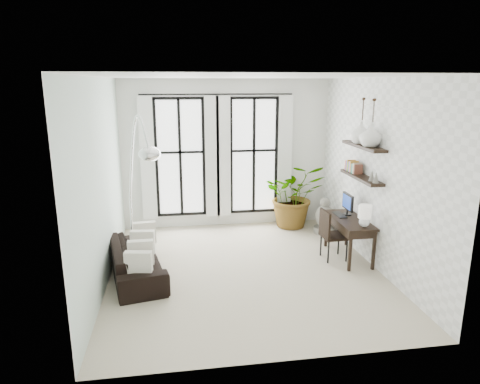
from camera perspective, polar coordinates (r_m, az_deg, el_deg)
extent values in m
plane|color=#BFB498|center=(7.42, 0.65, -10.39)|extent=(5.00, 5.00, 0.00)
plane|color=white|center=(6.74, 0.72, 15.15)|extent=(5.00, 5.00, 0.00)
plane|color=silver|center=(6.92, -18.04, 1.06)|extent=(0.00, 5.00, 5.00)
plane|color=white|center=(7.60, 17.68, 2.23)|extent=(0.00, 5.00, 5.00)
plane|color=white|center=(9.34, -1.82, 5.05)|extent=(4.50, 0.00, 4.50)
cube|color=white|center=(9.25, -7.98, 4.52)|extent=(1.00, 0.02, 2.50)
cube|color=white|center=(9.17, -12.23, 4.24)|extent=(0.30, 0.04, 2.60)
cube|color=white|center=(9.19, -3.71, 4.55)|extent=(0.30, 0.04, 2.60)
cube|color=white|center=(9.41, 1.84, 4.81)|extent=(1.00, 0.02, 2.50)
cube|color=white|center=(9.21, -2.22, 4.60)|extent=(0.30, 0.04, 2.60)
cube|color=white|center=(9.46, 6.02, 4.79)|extent=(0.30, 0.04, 2.60)
cylinder|color=black|center=(9.08, -3.08, 12.89)|extent=(3.20, 0.03, 0.03)
cube|color=black|center=(7.79, 15.85, 1.90)|extent=(0.25, 1.30, 0.05)
cube|color=black|center=(7.70, 16.13, 5.90)|extent=(0.25, 1.30, 0.05)
cube|color=orange|center=(8.26, 14.35, 3.50)|extent=(0.16, 0.03, 0.18)
cube|color=blue|center=(8.22, 14.47, 3.44)|extent=(0.16, 0.03, 0.18)
cube|color=orange|center=(8.18, 14.59, 3.38)|extent=(0.16, 0.03, 0.18)
cube|color=#2E8C36|center=(8.14, 14.72, 3.32)|extent=(0.16, 0.03, 0.18)
cube|color=#8653C1|center=(8.10, 14.84, 3.26)|extent=(0.16, 0.03, 0.18)
cube|color=gold|center=(8.06, 14.97, 3.20)|extent=(0.16, 0.03, 0.18)
cube|color=#555555|center=(8.02, 15.09, 3.13)|extent=(0.16, 0.03, 0.18)
cube|color=teal|center=(7.98, 15.22, 3.07)|extent=(0.16, 0.03, 0.18)
cube|color=#C3A88B|center=(7.94, 15.35, 3.01)|extent=(0.16, 0.04, 0.18)
cube|color=brown|center=(7.90, 15.48, 2.94)|extent=(0.16, 0.04, 0.18)
cone|color=gray|center=(7.42, 17.17, 2.11)|extent=(0.10, 0.10, 0.18)
cone|color=gray|center=(7.29, 17.68, 1.86)|extent=(0.10, 0.10, 0.18)
imported|color=black|center=(7.32, -13.65, -8.80)|extent=(1.11, 2.02, 0.56)
cube|color=silver|center=(6.58, -13.37, -9.38)|extent=(0.40, 0.12, 0.40)
cube|color=silver|center=(7.01, -13.09, -7.86)|extent=(0.40, 0.12, 0.40)
cube|color=silver|center=(7.44, -12.84, -6.52)|extent=(0.40, 0.12, 0.40)
cube|color=silver|center=(7.88, -12.61, -5.32)|extent=(0.40, 0.12, 0.40)
imported|color=#2D7228|center=(9.47, 7.19, -0.39)|extent=(1.39, 1.23, 1.44)
cube|color=black|center=(7.93, 14.42, -3.62)|extent=(0.53, 1.25, 0.04)
cube|color=black|center=(7.95, 14.25, -4.23)|extent=(0.48, 1.19, 0.12)
cube|color=black|center=(7.47, 14.46, -7.73)|extent=(0.05, 0.05, 0.69)
cube|color=black|center=(7.64, 17.41, -7.43)|extent=(0.05, 0.05, 0.69)
cube|color=black|center=(8.47, 11.43, -4.89)|extent=(0.05, 0.05, 0.69)
cube|color=black|center=(8.62, 14.09, -4.70)|extent=(0.05, 0.05, 0.69)
cube|color=black|center=(8.08, 14.19, -1.27)|extent=(0.04, 0.42, 0.30)
cube|color=navy|center=(8.07, 14.03, -1.28)|extent=(0.00, 0.36, 0.24)
cube|color=black|center=(8.09, 13.15, -2.95)|extent=(0.15, 0.40, 0.02)
sphere|color=silver|center=(7.50, 16.23, -3.90)|extent=(0.18, 0.18, 0.18)
cylinder|color=white|center=(7.44, 16.33, -2.51)|extent=(0.22, 0.22, 0.22)
cube|color=black|center=(7.91, 12.45, -5.74)|extent=(0.46, 0.46, 0.05)
cube|color=black|center=(7.76, 11.24, -4.19)|extent=(0.06, 0.44, 0.48)
cylinder|color=black|center=(7.78, 11.61, -7.87)|extent=(0.03, 0.03, 0.41)
cylinder|color=black|center=(7.90, 14.00, -7.65)|extent=(0.03, 0.03, 0.41)
cylinder|color=black|center=(8.08, 10.76, -6.97)|extent=(0.03, 0.03, 0.41)
cylinder|color=black|center=(8.20, 13.08, -6.77)|extent=(0.03, 0.03, 0.41)
cylinder|color=silver|center=(7.96, -13.94, -8.63)|extent=(0.39, 0.39, 0.11)
cylinder|color=silver|center=(7.77, -14.18, -4.90)|extent=(0.04, 0.04, 1.10)
ellipsoid|color=silver|center=(6.86, -11.97, 5.00)|extent=(0.35, 0.35, 0.23)
cylinder|color=gray|center=(9.33, 11.12, -4.97)|extent=(0.44, 0.44, 0.13)
ellipsoid|color=gray|center=(9.23, 11.21, -3.18)|extent=(0.39, 0.39, 0.48)
sphere|color=gray|center=(9.15, 11.30, -1.36)|extent=(0.22, 0.22, 0.22)
imported|color=white|center=(7.45, 17.04, 7.25)|extent=(0.37, 0.37, 0.38)
imported|color=white|center=(7.81, 15.78, 7.64)|extent=(0.37, 0.37, 0.38)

